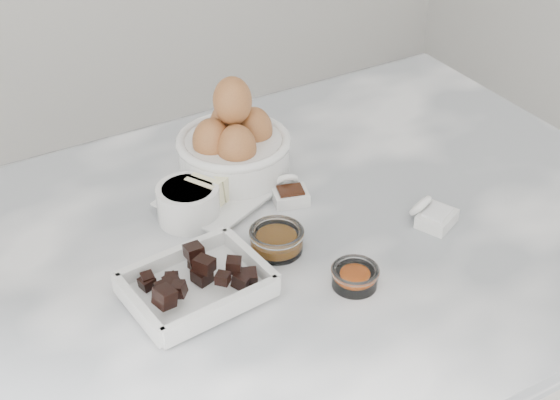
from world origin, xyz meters
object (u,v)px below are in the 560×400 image
Objects in this scene: salt_spoon at (433,215)px; vanilla_spoon at (289,192)px; chocolate_dish at (197,283)px; sugar_ramekin at (188,202)px; honey_bowl at (277,239)px; egg_bowl at (233,146)px; zest_bowl at (355,276)px; butter_plate at (212,196)px.

vanilla_spoon is at bearing 133.69° from salt_spoon.
sugar_ramekin is at bearing 68.75° from chocolate_dish.
honey_bowl is 1.06× the size of vanilla_spoon.
zest_bowl is (0.02, -0.32, -0.04)m from egg_bowl.
butter_plate is 1.90× the size of sugar_ramekin.
chocolate_dish is 2.36× the size of salt_spoon.
chocolate_dish reaches higher than vanilla_spoon.
sugar_ramekin reaches higher than vanilla_spoon.
butter_plate reaches higher than salt_spoon.
zest_bowl is 0.22m from vanilla_spoon.
vanilla_spoon reaches higher than zest_bowl.
egg_bowl is at bearing 52.76° from chocolate_dish.
butter_plate is at bearing 107.83° from zest_bowl.
chocolate_dish reaches higher than honey_bowl.
egg_bowl is 2.45× the size of vanilla_spoon.
chocolate_dish reaches higher than zest_bowl.
vanilla_spoon is at bearing 82.91° from zest_bowl.
vanilla_spoon is 0.91× the size of salt_spoon.
egg_bowl is at bearing 127.03° from salt_spoon.
zest_bowl is (0.19, -0.09, -0.01)m from chocolate_dish.
butter_plate is 0.28m from zest_bowl.
vanilla_spoon is (0.03, 0.22, -0.00)m from zest_bowl.
zest_bowl is (0.13, -0.25, -0.02)m from sugar_ramekin.
vanilla_spoon is (0.08, 0.10, -0.00)m from honey_bowl.
vanilla_spoon is 0.22m from salt_spoon.
chocolate_dish is at bearing -127.24° from egg_bowl.
salt_spoon is at bearing -14.75° from honey_bowl.
chocolate_dish is 2.07× the size of sugar_ramekin.
sugar_ramekin is at bearing 168.57° from vanilla_spoon.
butter_plate reaches higher than vanilla_spoon.
chocolate_dish is 0.30m from egg_bowl.
egg_bowl is at bearing 113.50° from vanilla_spoon.
chocolate_dish is 0.38m from salt_spoon.
butter_plate is (0.11, 0.18, -0.00)m from chocolate_dish.
honey_bowl is at bearing 12.46° from chocolate_dish.
salt_spoon is (0.27, -0.21, -0.00)m from butter_plate.
zest_bowl is at bearing -72.17° from butter_plate.
sugar_ramekin is (0.06, 0.16, 0.01)m from chocolate_dish.
salt_spoon reaches higher than zest_bowl.
butter_plate is at bearing 102.43° from honey_bowl.
honey_bowl reaches higher than zest_bowl.
salt_spoon is at bearing -4.70° from chocolate_dish.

